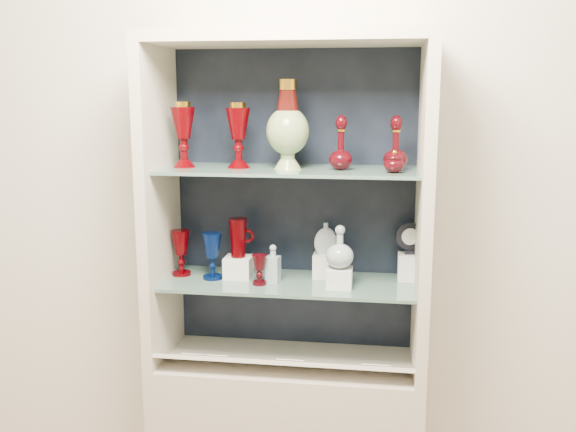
# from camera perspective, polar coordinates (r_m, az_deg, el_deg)

# --- Properties ---
(wall_back) EXTENTS (3.50, 0.02, 2.80)m
(wall_back) POSITION_cam_1_polar(r_m,az_deg,el_deg) (2.51, 0.72, 3.18)
(wall_back) COLOR white
(wall_back) RESTS_ON ground
(cabinet_back_panel) EXTENTS (0.98, 0.02, 1.15)m
(cabinet_back_panel) POSITION_cam_1_polar(r_m,az_deg,el_deg) (2.49, 0.62, 1.38)
(cabinet_back_panel) COLOR black
(cabinet_back_panel) RESTS_ON cabinet_base
(cabinet_side_left) EXTENTS (0.04, 0.40, 1.15)m
(cabinet_side_left) POSITION_cam_1_polar(r_m,az_deg,el_deg) (2.42, -11.31, 0.89)
(cabinet_side_left) COLOR beige
(cabinet_side_left) RESTS_ON cabinet_base
(cabinet_side_right) EXTENTS (0.04, 0.40, 1.15)m
(cabinet_side_right) POSITION_cam_1_polar(r_m,az_deg,el_deg) (2.29, 11.97, 0.29)
(cabinet_side_right) COLOR beige
(cabinet_side_right) RESTS_ON cabinet_base
(cabinet_top_cap) EXTENTS (1.00, 0.40, 0.04)m
(cabinet_top_cap) POSITION_cam_1_polar(r_m,az_deg,el_deg) (2.28, 0.00, 15.50)
(cabinet_top_cap) COLOR beige
(cabinet_top_cap) RESTS_ON cabinet_side_left
(shelf_lower) EXTENTS (0.92, 0.34, 0.01)m
(shelf_lower) POSITION_cam_1_polar(r_m,az_deg,el_deg) (2.39, 0.07, -5.94)
(shelf_lower) COLOR slate
(shelf_lower) RESTS_ON cabinet_side_left
(shelf_upper) EXTENTS (0.92, 0.34, 0.01)m
(shelf_upper) POSITION_cam_1_polar(r_m,az_deg,el_deg) (2.31, 0.07, 4.10)
(shelf_upper) COLOR slate
(shelf_upper) RESTS_ON cabinet_side_left
(label_ledge) EXTENTS (0.92, 0.17, 0.09)m
(label_ledge) POSITION_cam_1_polar(r_m,az_deg,el_deg) (2.36, -0.39, -12.98)
(label_ledge) COLOR beige
(label_ledge) RESTS_ON cabinet_base
(label_card_0) EXTENTS (0.10, 0.06, 0.03)m
(label_card_0) POSITION_cam_1_polar(r_m,az_deg,el_deg) (2.34, 7.82, -13.00)
(label_card_0) COLOR white
(label_card_0) RESTS_ON label_ledge
(label_card_1) EXTENTS (0.10, 0.06, 0.03)m
(label_card_1) POSITION_cam_1_polar(r_m,az_deg,el_deg) (2.35, 0.30, -12.69)
(label_card_1) COLOR white
(label_card_1) RESTS_ON label_ledge
(label_card_2) EXTENTS (0.10, 0.06, 0.03)m
(label_card_2) POSITION_cam_1_polar(r_m,az_deg,el_deg) (2.40, -6.39, -12.24)
(label_card_2) COLOR white
(label_card_2) RESTS_ON label_ledge
(label_card_3) EXTENTS (0.10, 0.06, 0.03)m
(label_card_3) POSITION_cam_1_polar(r_m,az_deg,el_deg) (2.42, -8.12, -12.09)
(label_card_3) COLOR white
(label_card_3) RESTS_ON label_ledge
(pedestal_lamp_left) EXTENTS (0.09, 0.09, 0.24)m
(pedestal_lamp_left) POSITION_cam_1_polar(r_m,az_deg,el_deg) (2.37, -9.28, 7.15)
(pedestal_lamp_left) COLOR #4A0003
(pedestal_lamp_left) RESTS_ON shelf_upper
(pedestal_lamp_right) EXTENTS (0.11, 0.11, 0.23)m
(pedestal_lamp_right) POSITION_cam_1_polar(r_m,az_deg,el_deg) (2.33, -4.44, 7.16)
(pedestal_lamp_right) COLOR #4A0003
(pedestal_lamp_right) RESTS_ON shelf_upper
(enamel_urn) EXTENTS (0.20, 0.20, 0.31)m
(enamel_urn) POSITION_cam_1_polar(r_m,az_deg,el_deg) (2.28, -0.03, 8.12)
(enamel_urn) COLOR #0A4F15
(enamel_urn) RESTS_ON shelf_upper
(ruby_decanter_a) EXTENTS (0.10, 0.10, 0.21)m
(ruby_decanter_a) POSITION_cam_1_polar(r_m,az_deg,el_deg) (2.26, 4.74, 6.79)
(ruby_decanter_a) COLOR #3F0309
(ruby_decanter_a) RESTS_ON shelf_upper
(ruby_decanter_b) EXTENTS (0.09, 0.09, 0.20)m
(ruby_decanter_b) POSITION_cam_1_polar(r_m,az_deg,el_deg) (2.28, 9.56, 6.58)
(ruby_decanter_b) COLOR #3F0309
(ruby_decanter_b) RESTS_ON shelf_upper
(lidded_bowl) EXTENTS (0.09, 0.09, 0.08)m
(lidded_bowl) POSITION_cam_1_polar(r_m,az_deg,el_deg) (2.21, 9.41, 4.84)
(lidded_bowl) COLOR #3F0309
(lidded_bowl) RESTS_ON shelf_upper
(cobalt_goblet) EXTENTS (0.08, 0.08, 0.17)m
(cobalt_goblet) POSITION_cam_1_polar(r_m,az_deg,el_deg) (2.42, -6.74, -3.56)
(cobalt_goblet) COLOR #021244
(cobalt_goblet) RESTS_ON shelf_lower
(ruby_goblet_tall) EXTENTS (0.09, 0.09, 0.17)m
(ruby_goblet_tall) POSITION_cam_1_polar(r_m,az_deg,el_deg) (2.48, -9.50, -3.25)
(ruby_goblet_tall) COLOR #4A0003
(ruby_goblet_tall) RESTS_ON shelf_lower
(ruby_goblet_small) EXTENTS (0.07, 0.07, 0.11)m
(ruby_goblet_small) POSITION_cam_1_polar(r_m,az_deg,el_deg) (2.34, -2.56, -4.80)
(ruby_goblet_small) COLOR #3F0309
(ruby_goblet_small) RESTS_ON shelf_lower
(riser_ruby_pitcher) EXTENTS (0.10, 0.10, 0.08)m
(riser_ruby_pitcher) POSITION_cam_1_polar(r_m,az_deg,el_deg) (2.43, -4.43, -4.55)
(riser_ruby_pitcher) COLOR silver
(riser_ruby_pitcher) RESTS_ON shelf_lower
(ruby_pitcher) EXTENTS (0.12, 0.08, 0.15)m
(ruby_pitcher) POSITION_cam_1_polar(r_m,az_deg,el_deg) (2.41, -4.47, -1.94)
(ruby_pitcher) COLOR #4A0003
(ruby_pitcher) RESTS_ON riser_ruby_pitcher
(clear_square_bottle) EXTENTS (0.06, 0.06, 0.14)m
(clear_square_bottle) POSITION_cam_1_polar(r_m,az_deg,el_deg) (2.36, -1.34, -4.23)
(clear_square_bottle) COLOR #8F9FA8
(clear_square_bottle) RESTS_ON shelf_lower
(riser_flat_flask) EXTENTS (0.09, 0.09, 0.09)m
(riser_flat_flask) POSITION_cam_1_polar(r_m,az_deg,el_deg) (2.44, 3.34, -4.40)
(riser_flat_flask) COLOR silver
(riser_flat_flask) RESTS_ON shelf_lower
(flat_flask) EXTENTS (0.09, 0.06, 0.12)m
(flat_flask) POSITION_cam_1_polar(r_m,az_deg,el_deg) (2.41, 3.37, -1.95)
(flat_flask) COLOR #A6B4BB
(flat_flask) RESTS_ON riser_flat_flask
(riser_clear_round_decanter) EXTENTS (0.09, 0.09, 0.07)m
(riser_clear_round_decanter) POSITION_cam_1_polar(r_m,az_deg,el_deg) (2.32, 4.59, -5.48)
(riser_clear_round_decanter) COLOR silver
(riser_clear_round_decanter) RESTS_ON shelf_lower
(clear_round_decanter) EXTENTS (0.13, 0.13, 0.15)m
(clear_round_decanter) POSITION_cam_1_polar(r_m,az_deg,el_deg) (2.29, 4.63, -2.84)
(clear_round_decanter) COLOR #8F9FA8
(clear_round_decanter) RESTS_ON riser_clear_round_decanter
(riser_cameo_medallion) EXTENTS (0.08, 0.08, 0.10)m
(riser_cameo_medallion) POSITION_cam_1_polar(r_m,az_deg,el_deg) (2.44, 10.68, -4.46)
(riser_cameo_medallion) COLOR silver
(riser_cameo_medallion) RESTS_ON shelf_lower
(cameo_medallion) EXTENTS (0.11, 0.05, 0.12)m
(cameo_medallion) POSITION_cam_1_polar(r_m,az_deg,el_deg) (2.41, 10.77, -1.91)
(cameo_medallion) COLOR black
(cameo_medallion) RESTS_ON riser_cameo_medallion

